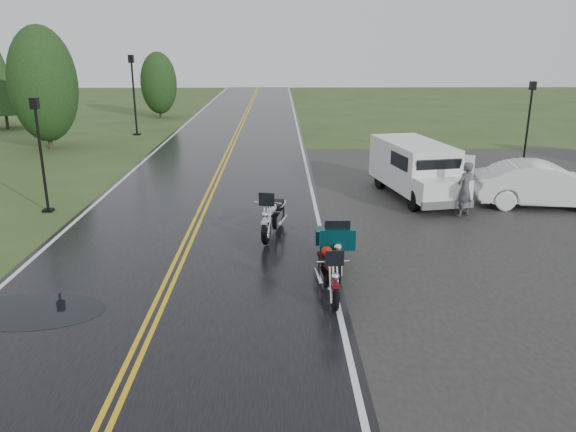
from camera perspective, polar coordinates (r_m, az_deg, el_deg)
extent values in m
plane|color=#2D471E|center=(13.49, -11.92, -6.64)|extent=(120.00, 120.00, 0.00)
cube|color=black|center=(22.89, -7.37, 3.54)|extent=(8.00, 100.00, 0.04)
cube|color=black|center=(19.81, 24.29, -0.04)|extent=(14.00, 24.00, 0.03)
imported|color=#444449|center=(18.79, 17.51, 2.55)|extent=(0.76, 0.70, 1.75)
imported|color=silver|center=(20.85, 24.55, 2.84)|extent=(4.75, 2.19, 1.51)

